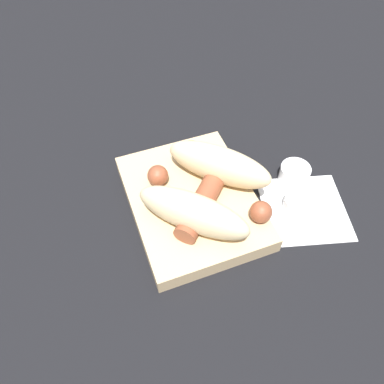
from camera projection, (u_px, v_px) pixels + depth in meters
ground_plane at (192, 207)px, 0.60m from camera, size 3.00×3.00×0.00m
food_tray at (192, 202)px, 0.58m from camera, size 0.24×0.19×0.03m
bread_roll at (207, 187)px, 0.54m from camera, size 0.22×0.22×0.06m
sausage at (207, 193)px, 0.56m from camera, size 0.15×0.15×0.03m
pickled_veggies at (202, 152)px, 0.63m from camera, size 0.07×0.06×0.00m
napkin at (304, 209)px, 0.59m from camera, size 0.16×0.16×0.00m
condiment_cup_near at (299, 206)px, 0.58m from camera, size 0.05×0.05×0.03m
condiment_cup_far at (294, 175)px, 0.62m from camera, size 0.05×0.05×0.03m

